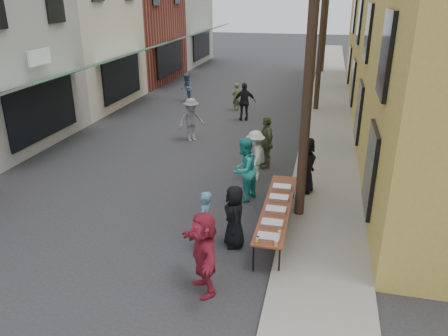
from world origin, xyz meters
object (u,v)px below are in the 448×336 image
at_px(guest_front_a, 234,217).
at_px(utility_pole_near, 311,52).
at_px(server, 306,165).
at_px(serving_table, 277,207).
at_px(utility_pole_far, 327,11).
at_px(catering_tray_sausage, 268,237).
at_px(utility_pole_mid, 323,21).
at_px(guest_front_c, 244,170).

bearing_deg(guest_front_a, utility_pole_near, 119.78).
bearing_deg(server, serving_table, -178.46).
height_order(utility_pole_far, catering_tray_sausage, utility_pole_far).
height_order(utility_pole_mid, utility_pole_far, same).
distance_m(utility_pole_mid, catering_tray_sausage, 15.11).
bearing_deg(guest_front_c, utility_pole_mid, -169.10).
bearing_deg(catering_tray_sausage, utility_pole_far, 88.87).
distance_m(serving_table, server, 2.56).
bearing_deg(utility_pole_far, catering_tray_sausage, -91.13).
relative_size(utility_pole_mid, serving_table, 2.25).
relative_size(utility_pole_near, utility_pole_mid, 1.00).
xyz_separation_m(utility_pole_near, guest_front_c, (-1.72, 0.68, -3.52)).
bearing_deg(serving_table, catering_tray_sausage, -90.00).
xyz_separation_m(catering_tray_sausage, guest_front_c, (-1.19, 3.32, 0.19)).
relative_size(utility_pole_far, serving_table, 2.25).
height_order(utility_pole_near, utility_pole_far, same).
height_order(utility_pole_near, guest_front_a, utility_pole_near).
bearing_deg(server, utility_pole_far, 14.69).
xyz_separation_m(utility_pole_near, utility_pole_mid, (0.00, 12.00, 0.00)).
distance_m(utility_pole_near, guest_front_a, 4.41).
bearing_deg(guest_front_c, utility_pole_far, -164.68).
xyz_separation_m(utility_pole_near, catering_tray_sausage, (-0.52, -2.64, -3.71)).
relative_size(utility_pole_mid, catering_tray_sausage, 18.00).
distance_m(utility_pole_far, server, 22.78).
bearing_deg(utility_pole_far, guest_front_a, -93.22).
relative_size(utility_pole_mid, utility_pole_far, 1.00).
xyz_separation_m(serving_table, guest_front_c, (-1.19, 1.67, 0.27)).
relative_size(utility_pole_mid, guest_front_a, 5.63).
distance_m(utility_pole_near, utility_pole_mid, 12.00).
bearing_deg(guest_front_c, guest_front_a, 25.26).
xyz_separation_m(catering_tray_sausage, guest_front_a, (-0.93, 0.74, 0.01)).
height_order(utility_pole_mid, catering_tray_sausage, utility_pole_mid).
bearing_deg(server, utility_pole_mid, 14.84).
relative_size(serving_table, guest_front_c, 2.03).
xyz_separation_m(catering_tray_sausage, server, (0.57, 4.13, 0.19)).
xyz_separation_m(utility_pole_mid, catering_tray_sausage, (-0.52, -14.64, -3.71)).
bearing_deg(catering_tray_sausage, utility_pole_near, 78.76).
distance_m(utility_pole_far, serving_table, 25.28).
xyz_separation_m(utility_pole_near, utility_pole_far, (0.00, 24.00, 0.00)).
relative_size(utility_pole_near, guest_front_c, 4.58).
height_order(utility_pole_near, server, utility_pole_near).
bearing_deg(server, utility_pole_near, -167.35).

